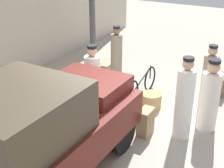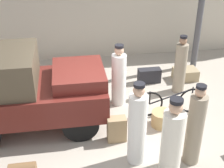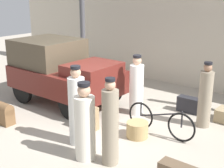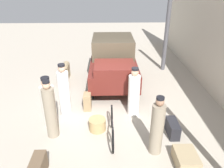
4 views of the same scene
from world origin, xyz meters
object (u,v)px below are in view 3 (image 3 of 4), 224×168
(conductor_in_dark_uniform, at_px, (85,125))
(porter_with_bicycle, at_px, (110,125))
(bicycle, at_px, (160,121))
(porter_standing_middle, at_px, (77,109))
(trunk_wicker_pale, at_px, (89,118))
(wicker_basket, at_px, (137,130))
(porter_lifting_near_truck, at_px, (136,88))
(trunk_barrel_dark, at_px, (5,113))
(truck, at_px, (61,69))
(suitcase_tan_flat, at_px, (190,105))
(porter_carrying_trunk, at_px, (205,97))

(conductor_in_dark_uniform, bearing_deg, porter_with_bicycle, 18.54)
(conductor_in_dark_uniform, bearing_deg, bicycle, 71.40)
(porter_standing_middle, height_order, trunk_wicker_pale, porter_standing_middle)
(wicker_basket, bearing_deg, bicycle, 51.78)
(porter_lifting_near_truck, relative_size, trunk_barrel_dark, 2.94)
(truck, bearing_deg, suitcase_tan_flat, 25.28)
(truck, distance_m, trunk_wicker_pale, 2.28)
(porter_lifting_near_truck, height_order, trunk_wicker_pale, porter_lifting_near_truck)
(porter_with_bicycle, distance_m, suitcase_tan_flat, 3.45)
(wicker_basket, height_order, suitcase_tan_flat, suitcase_tan_flat)
(truck, relative_size, trunk_barrel_dark, 5.93)
(truck, relative_size, porter_lifting_near_truck, 2.02)
(suitcase_tan_flat, bearing_deg, porter_lifting_near_truck, -137.52)
(wicker_basket, relative_size, porter_standing_middle, 0.28)
(wicker_basket, distance_m, trunk_wicker_pale, 1.20)
(suitcase_tan_flat, bearing_deg, porter_standing_middle, -109.40)
(bicycle, xyz_separation_m, conductor_in_dark_uniform, (-0.62, -1.85, 0.37))
(porter_carrying_trunk, distance_m, conductor_in_dark_uniform, 3.17)
(porter_lifting_near_truck, distance_m, trunk_wicker_pale, 1.62)
(wicker_basket, distance_m, porter_with_bicycle, 1.41)
(suitcase_tan_flat, bearing_deg, porter_carrying_trunk, -43.74)
(truck, bearing_deg, porter_lifting_near_truck, 14.53)
(trunk_barrel_dark, bearing_deg, wicker_basket, 26.03)
(wicker_basket, height_order, porter_with_bicycle, porter_with_bicycle)
(wicker_basket, xyz_separation_m, suitcase_tan_flat, (0.27, 2.15, 0.03))
(bicycle, height_order, trunk_barrel_dark, bicycle)
(trunk_barrel_dark, bearing_deg, porter_standing_middle, 10.86)
(bicycle, xyz_separation_m, porter_standing_middle, (-1.20, -1.49, 0.46))
(porter_carrying_trunk, height_order, suitcase_tan_flat, porter_carrying_trunk)
(conductor_in_dark_uniform, xyz_separation_m, porter_with_bicycle, (0.50, 0.17, 0.08))
(wicker_basket, height_order, trunk_barrel_dark, trunk_barrel_dark)
(truck, xyz_separation_m, conductor_in_dark_uniform, (2.81, -1.98, -0.27))
(wicker_basket, bearing_deg, truck, 169.73)
(bicycle, xyz_separation_m, porter_lifting_near_truck, (-1.16, 0.72, 0.39))
(porter_lifting_near_truck, height_order, trunk_barrel_dark, porter_lifting_near_truck)
(porter_with_bicycle, height_order, trunk_wicker_pale, porter_with_bicycle)
(porter_carrying_trunk, relative_size, porter_with_bicycle, 0.94)
(truck, distance_m, wicker_basket, 3.25)
(porter_standing_middle, relative_size, trunk_barrel_dark, 3.17)
(bicycle, bearing_deg, porter_with_bicycle, -94.17)
(bicycle, xyz_separation_m, porter_carrying_trunk, (0.59, 1.08, 0.40))
(porter_standing_middle, distance_m, trunk_barrel_dark, 2.25)
(porter_lifting_near_truck, bearing_deg, wicker_basket, -54.41)
(wicker_basket, distance_m, porter_lifting_near_truck, 1.52)
(trunk_barrel_dark, bearing_deg, bicycle, 29.58)
(bicycle, height_order, porter_carrying_trunk, porter_carrying_trunk)
(trunk_wicker_pale, bearing_deg, bicycle, 28.54)
(suitcase_tan_flat, bearing_deg, trunk_wicker_pale, -119.16)
(porter_with_bicycle, distance_m, trunk_wicker_pale, 1.69)
(porter_carrying_trunk, bearing_deg, wicker_basket, -121.70)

